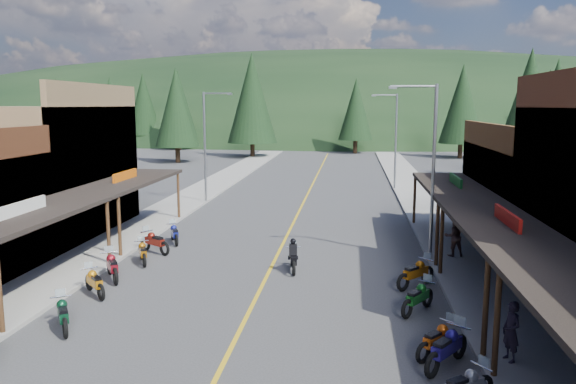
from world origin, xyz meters
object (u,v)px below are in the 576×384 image
(pine_3, at_px, (356,109))
(bike_west_9, at_px, (112,265))
(pine_11, at_px, (529,104))
(bike_east_9, at_px, (416,272))
(pine_9, at_px, (548,112))
(pine_8, at_px, (111,115))
(shop_east_3, at_px, (559,197))
(pine_0, at_px, (57,109))
(pine_10, at_px, (176,107))
(bike_west_7, at_px, (63,313))
(pine_4, at_px, (462,104))
(pine_1, at_px, (178,104))
(pedestrian_east_a, at_px, (511,331))
(bike_west_10, at_px, (143,251))
(pedestrian_east_b, at_px, (454,236))
(bike_west_11, at_px, (155,241))
(streetlight_3, at_px, (394,137))
(shop_west_3, at_px, (36,171))
(bike_east_8, at_px, (418,296))
(bike_west_12, at_px, (174,233))
(streetlight_1, at_px, (207,142))
(streetlight_2, at_px, (430,164))
(bike_west_8, at_px, (95,281))
(pine_5, at_px, (556,99))
(bike_east_6, at_px, (447,347))
(rider_on_bike, at_px, (293,258))
(pine_7, at_px, (144,104))
(bike_east_7, at_px, (438,338))
(pine_2, at_px, (252,98))

(pine_3, xyz_separation_m, bike_west_9, (-10.20, -62.38, -5.86))
(pine_11, bearing_deg, bike_east_9, -112.39)
(pine_9, relative_size, bike_east_9, 4.96)
(pine_3, bearing_deg, pine_8, -135.00)
(shop_east_3, distance_m, pine_0, 74.00)
(pine_10, xyz_separation_m, bike_west_7, (12.43, -51.53, -6.22))
(pine_8, bearing_deg, bike_west_7, -68.42)
(pine_4, distance_m, pine_11, 22.09)
(pine_1, height_order, pedestrian_east_a, pine_1)
(pine_4, distance_m, bike_west_10, 59.33)
(shop_east_3, relative_size, pedestrian_east_b, 5.84)
(bike_west_11, bearing_deg, streetlight_3, 4.03)
(shop_west_3, relative_size, pine_3, 0.99)
(bike_west_10, relative_size, bike_east_8, 0.94)
(pedestrian_east_b, bearing_deg, bike_west_12, -16.22)
(streetlight_3, bearing_deg, streetlight_1, -150.09)
(streetlight_2, bearing_deg, bike_east_9, -103.37)
(bike_west_9, bearing_deg, bike_west_8, -117.89)
(streetlight_2, relative_size, bike_east_8, 3.87)
(streetlight_2, distance_m, pine_10, 48.91)
(bike_east_8, bearing_deg, pedestrian_east_a, -27.10)
(pine_0, height_order, bike_west_7, pine_0)
(pine_1, distance_m, bike_west_10, 66.78)
(pine_11, distance_m, bike_east_9, 37.29)
(pine_5, height_order, pedestrian_east_b, pine_5)
(streetlight_2, xyz_separation_m, bike_west_11, (-12.88, -0.13, -3.86))
(pine_1, height_order, bike_west_11, pine_1)
(pine_1, bearing_deg, pine_4, -13.39)
(pine_5, height_order, bike_east_9, pine_5)
(pine_1, height_order, pine_5, pine_5)
(pine_1, distance_m, bike_west_11, 65.05)
(bike_east_6, bearing_deg, bike_west_10, 179.69)
(streetlight_2, height_order, pine_9, pine_9)
(streetlight_3, distance_m, rider_on_bike, 25.34)
(pine_7, xyz_separation_m, bike_east_7, (37.95, -78.13, -6.69))
(pine_2, bearing_deg, pine_3, 29.74)
(pine_3, distance_m, bike_east_7, 68.42)
(pine_7, height_order, bike_west_10, pine_7)
(pine_3, bearing_deg, bike_west_11, -99.69)
(pine_5, height_order, pine_8, pine_5)
(pine_7, height_order, pine_8, pine_7)
(pine_3, height_order, bike_west_7, pine_3)
(pine_9, height_order, bike_east_6, pine_9)
(bike_east_9, bearing_deg, bike_west_8, -125.76)
(bike_west_10, xyz_separation_m, bike_east_6, (11.93, -8.92, 0.07))
(pine_1, xyz_separation_m, bike_east_7, (29.95, -72.13, -6.69))
(bike_west_11, distance_m, pedestrian_east_a, 17.22)
(bike_east_9, bearing_deg, pine_0, 171.65)
(pedestrian_east_b, bearing_deg, bike_west_10, -0.91)
(rider_on_bike, bearing_deg, bike_west_10, 169.26)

